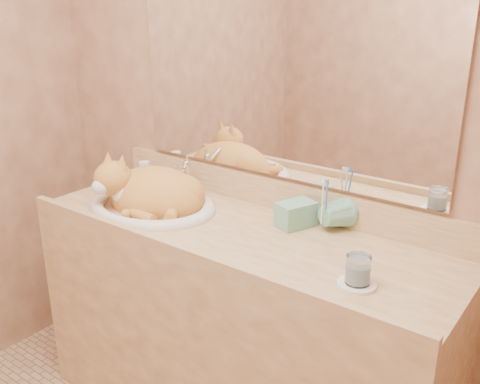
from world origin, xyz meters
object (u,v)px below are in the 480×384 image
Objects in this scene: cat at (149,190)px; toothbrush_cup at (323,218)px; soap_dispenser at (281,203)px; water_glass at (358,270)px; vanity_counter at (237,331)px; sink_basin at (151,188)px.

toothbrush_cup is at bearing 9.16° from cat.
soap_dispenser is 2.39× the size of water_glass.
vanity_counter is at bearing 168.42° from water_glass.
water_glass is (0.39, -0.20, -0.05)m from soap_dispenser.
cat reaches higher than water_glass.
toothbrush_cup is (0.68, 0.18, -0.01)m from cat.
vanity_counter is 0.65m from cat.
water_glass is (0.51, -0.11, 0.48)m from vanity_counter.
water_glass is (0.92, -0.09, -0.03)m from sink_basin.
sink_basin is 0.92m from water_glass.
cat is at bearing 174.38° from water_glass.
sink_basin is at bearing -177.15° from vanity_counter.
vanity_counter is 3.03× the size of sink_basin.
vanity_counter is 0.71m from water_glass.
soap_dispenser is 1.72× the size of toothbrush_cup.
cat is at bearing -164.88° from toothbrush_cup.
water_glass reaches higher than vanity_counter.
cat is (-0.42, -0.01, 0.49)m from vanity_counter.
water_glass is at bearing -11.58° from vanity_counter.
water_glass is at bearing -11.58° from cat.
cat is 0.94m from water_glass.
toothbrush_cup reaches higher than vanity_counter.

